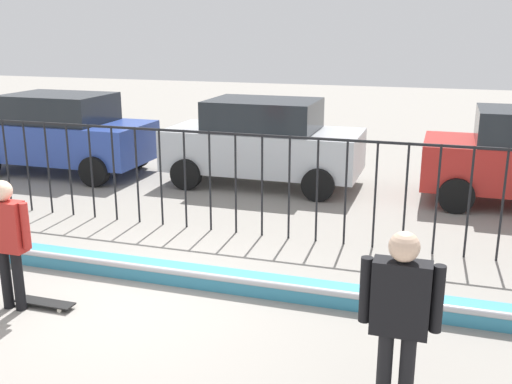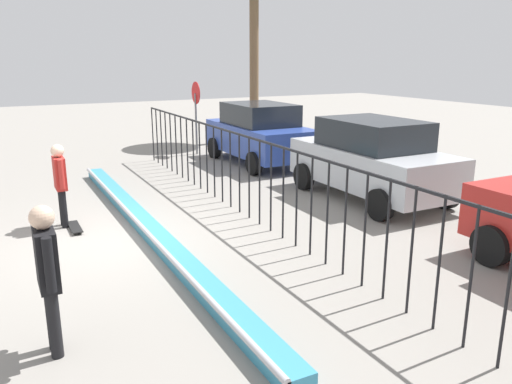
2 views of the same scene
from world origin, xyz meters
name	(u,v)px [view 1 (image 1 of 2)]	position (x,y,z in m)	size (l,w,h in m)	color
ground_plane	(126,302)	(0.00, 0.00, 0.00)	(60.00, 60.00, 0.00)	gray
bowl_coping_ledge	(153,270)	(0.00, 0.77, 0.12)	(11.00, 0.41, 0.27)	teal
perimeter_fence	(210,170)	(0.00, 2.96, 1.08)	(14.04, 0.04, 1.74)	black
skateboarder	(7,234)	(-1.23, -0.59, 1.00)	(0.67, 0.25, 1.67)	black
skateboard	(45,303)	(-0.90, -0.44, 0.06)	(0.80, 0.20, 0.07)	black
camera_operator	(400,308)	(3.51, -1.30, 1.06)	(0.72, 0.27, 1.77)	black
parked_car_blue	(61,133)	(-5.02, 5.86, 0.97)	(4.30, 2.12, 1.90)	#2D479E
parked_car_silver	(263,142)	(-0.05, 6.25, 0.97)	(4.30, 2.12, 1.90)	#B7BABF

